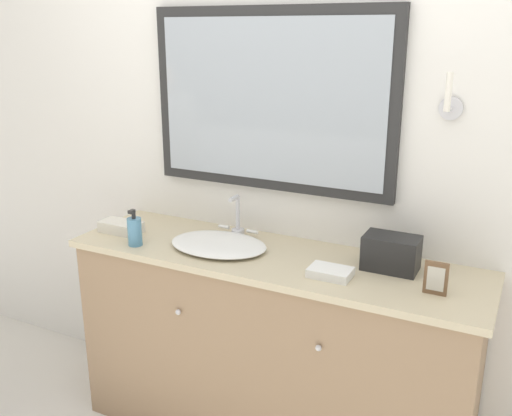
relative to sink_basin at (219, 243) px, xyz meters
name	(u,v)px	position (x,y,z in m)	size (l,w,h in m)	color
wall_back	(298,157)	(0.24, 0.30, 0.35)	(8.00, 0.18, 2.55)	white
vanity_counter	(271,350)	(0.24, 0.02, -0.47)	(1.80, 0.52, 0.91)	#937556
sink_basin	(219,243)	(0.00, 0.00, 0.00)	(0.44, 0.37, 0.20)	white
soap_bottle	(135,231)	(-0.35, -0.14, 0.05)	(0.06, 0.06, 0.17)	teal
appliance_box	(391,253)	(0.73, 0.10, 0.05)	(0.21, 0.14, 0.14)	black
picture_frame	(436,278)	(0.93, -0.05, 0.04)	(0.08, 0.01, 0.13)	brown
hand_towel_near_sink	(121,227)	(-0.51, -0.04, 0.01)	(0.20, 0.11, 0.05)	silver
hand_towel_far_corner	(330,272)	(0.54, -0.07, 0.00)	(0.16, 0.11, 0.03)	white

